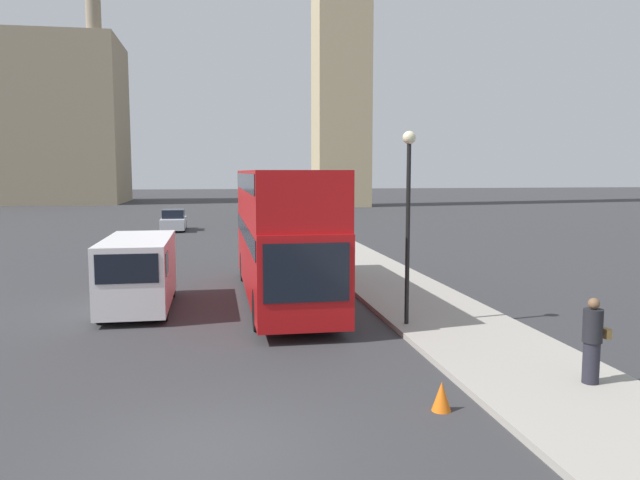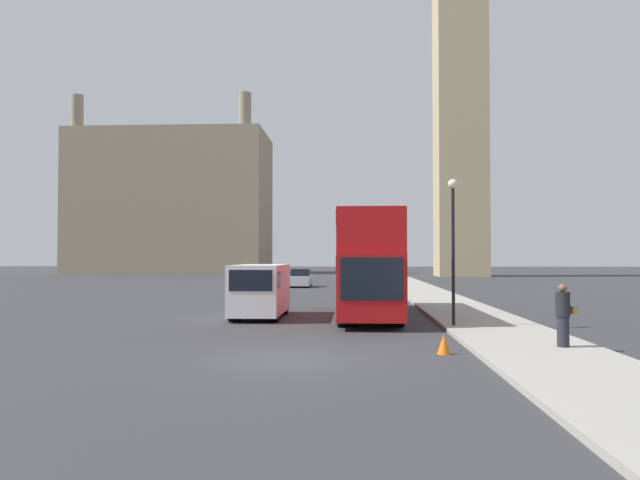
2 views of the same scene
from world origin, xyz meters
name	(u,v)px [view 1 (image 1 of 2)]	position (x,y,z in m)	size (l,w,h in m)	color
ground_plane	(209,452)	(0.00, 0.00, 0.00)	(300.00, 300.00, 0.00)	#333335
sidewalk_strip	(604,419)	(6.81, 0.00, 0.07)	(3.61, 120.00, 0.15)	#9E998E
building_block_distant	(8,121)	(-27.63, 83.45, 11.28)	(30.56, 15.82, 27.42)	gray
red_double_decker_bus	(282,228)	(2.40, 11.41, 2.48)	(2.51, 11.53, 4.41)	#B71114
white_van	(138,272)	(-2.25, 10.66, 1.23)	(2.05, 5.19, 2.28)	white
pedestrian	(592,341)	(7.54, 1.53, 1.02)	(0.55, 0.39, 1.73)	#23232D
street_lamp	(408,197)	(5.39, 6.89, 3.68)	(0.36, 0.36, 5.32)	black
parked_sedan	(174,221)	(-2.83, 37.94, 0.70)	(1.73, 4.34, 1.58)	silver
traffic_cone	(442,396)	(4.20, 1.00, 0.28)	(0.36, 0.36, 0.55)	orange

